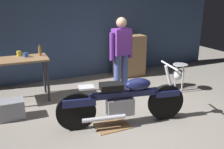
{
  "coord_description": "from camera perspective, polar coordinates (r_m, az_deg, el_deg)",
  "views": [
    {
      "loc": [
        -1.81,
        -3.33,
        2.06
      ],
      "look_at": [
        -0.05,
        0.7,
        0.65
      ],
      "focal_mm": 38.76,
      "sensor_mm": 36.0,
      "label": 1
    }
  ],
  "objects": [
    {
      "name": "motorcycle",
      "position": [
        4.01,
        2.85,
        -5.95
      ],
      "size": [
        2.17,
        0.69,
        1.0
      ],
      "rotation": [
        0.0,
        0.0,
        -0.17
      ],
      "color": "black",
      "rests_on": "ground_plane"
    },
    {
      "name": "mug_yellow_tall",
      "position": [
        5.35,
        -21.08,
        4.64
      ],
      "size": [
        0.12,
        0.09,
        0.11
      ],
      "color": "yellow",
      "rests_on": "workbench"
    },
    {
      "name": "wooden_dresser",
      "position": [
        6.54,
        4.08,
        4.39
      ],
      "size": [
        0.8,
        0.47,
        1.1
      ],
      "color": "#99724C",
      "rests_on": "ground_plane"
    },
    {
      "name": "bottle",
      "position": [
        5.26,
        -16.65,
        5.35
      ],
      "size": [
        0.06,
        0.06,
        0.24
      ],
      "color": "olive",
      "rests_on": "workbench"
    },
    {
      "name": "mug_blue_enamel",
      "position": [
        5.21,
        -19.64,
        4.37
      ],
      "size": [
        0.12,
        0.09,
        0.09
      ],
      "color": "#2D51AD",
      "rests_on": "workbench"
    },
    {
      "name": "shop_stool",
      "position": [
        5.62,
        15.72,
        0.97
      ],
      "size": [
        0.32,
        0.32,
        0.64
      ],
      "color": "#B2B2B7",
      "rests_on": "ground_plane"
    },
    {
      "name": "drip_tray",
      "position": [
        4.14,
        0.01,
        -12.03
      ],
      "size": [
        0.56,
        0.4,
        0.01
      ],
      "primitive_type": "cube",
      "color": "olive",
      "rests_on": "ground_plane"
    },
    {
      "name": "ground_plane",
      "position": [
        4.32,
        4.46,
        -10.79
      ],
      "size": [
        12.0,
        12.0,
        0.0
      ],
      "primitive_type": "plane",
      "color": "gray"
    },
    {
      "name": "storage_bin",
      "position": [
        4.67,
        -22.64,
        -7.61
      ],
      "size": [
        0.44,
        0.32,
        0.34
      ],
      "primitive_type": "cube",
      "color": "gray",
      "rests_on": "ground_plane"
    },
    {
      "name": "back_wall",
      "position": [
        6.42,
        -7.26,
        13.08
      ],
      "size": [
        8.0,
        0.12,
        3.1
      ],
      "primitive_type": "cube",
      "color": "#384C70",
      "rests_on": "ground_plane"
    },
    {
      "name": "workbench",
      "position": [
        5.17,
        -22.07,
        2.2
      ],
      "size": [
        1.3,
        0.64,
        0.9
      ],
      "color": "#99724C",
      "rests_on": "ground_plane"
    },
    {
      "name": "person_standing",
      "position": [
        5.21,
        2.16,
        5.19
      ],
      "size": [
        0.56,
        0.28,
        1.67
      ],
      "rotation": [
        0.0,
        0.0,
        3.3
      ],
      "color": "#465692",
      "rests_on": "ground_plane"
    }
  ]
}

